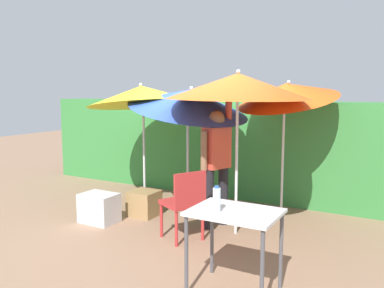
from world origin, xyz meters
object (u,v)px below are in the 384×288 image
umbrella_rainbow (189,100)px  chair_plastic (185,201)px  umbrella_navy (287,92)px  crate_cardboard (144,203)px  umbrella_orange (238,86)px  bottle_water (217,200)px  umbrella_yellow (142,95)px  person_vendor (216,160)px  cooler_box (99,208)px  folding_table (235,221)px

umbrella_rainbow → chair_plastic: size_ratio=2.40×
umbrella_navy → crate_cardboard: size_ratio=5.43×
umbrella_orange → bottle_water: size_ratio=8.87×
umbrella_rainbow → crate_cardboard: bearing=-145.3°
umbrella_yellow → person_vendor: size_ratio=1.12×
person_vendor → crate_cardboard: person_vendor is taller
person_vendor → chair_plastic: size_ratio=2.11×
chair_plastic → cooler_box: bearing=179.8°
crate_cardboard → bottle_water: bearing=-38.7°
chair_plastic → folding_table: 1.39m
umbrella_navy → chair_plastic: bearing=-116.6°
person_vendor → cooler_box: 1.82m
umbrella_navy → crate_cardboard: 2.66m
umbrella_yellow → umbrella_orange: bearing=-15.7°
umbrella_rainbow → umbrella_navy: 1.41m
umbrella_navy → umbrella_rainbow: bearing=-154.5°
person_vendor → chair_plastic: (-0.10, -0.68, -0.42)m
crate_cardboard → folding_table: (2.10, -1.47, 0.50)m
person_vendor → bottle_water: person_vendor is taller
umbrella_rainbow → folding_table: (1.54, -1.86, -1.05)m
cooler_box → crate_cardboard: cooler_box is taller
umbrella_yellow → cooler_box: (0.01, -1.07, -1.58)m
umbrella_rainbow → chair_plastic: (0.48, -0.96, -1.22)m
crate_cardboard → folding_table: folding_table is taller
person_vendor → folding_table: person_vendor is taller
umbrella_orange → umbrella_yellow: (-1.89, 0.53, -0.13)m
umbrella_yellow → chair_plastic: bearing=-37.0°
bottle_water → umbrella_orange: bearing=106.8°
umbrella_rainbow → cooler_box: (-0.94, -0.96, -1.52)m
chair_plastic → crate_cardboard: (-1.04, 0.57, -0.32)m
chair_plastic → cooler_box: (-1.42, 0.00, -0.30)m
crate_cardboard → umbrella_orange: bearing=-1.0°
person_vendor → chair_plastic: bearing=-98.7°
umbrella_orange → cooler_box: bearing=-163.9°
umbrella_orange → umbrella_navy: umbrella_navy is taller
umbrella_yellow → chair_plastic: size_ratio=2.36×
folding_table → umbrella_orange: bearing=112.6°
cooler_box → folding_table: size_ratio=0.63×
umbrella_yellow → umbrella_navy: 2.27m
cooler_box → crate_cardboard: bearing=56.7°
bottle_water → person_vendor: bearing=116.0°
person_vendor → chair_plastic: person_vendor is taller
umbrella_yellow → bottle_water: 3.27m
umbrella_yellow → umbrella_navy: (2.21, 0.49, 0.05)m
umbrella_navy → bottle_water: 2.75m
umbrella_yellow → crate_cardboard: 1.72m
umbrella_navy → chair_plastic: umbrella_navy is taller
umbrella_orange → umbrella_navy: (0.33, 1.02, -0.08)m
folding_table → bottle_water: bottle_water is taller
crate_cardboard → cooler_box: bearing=-123.3°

